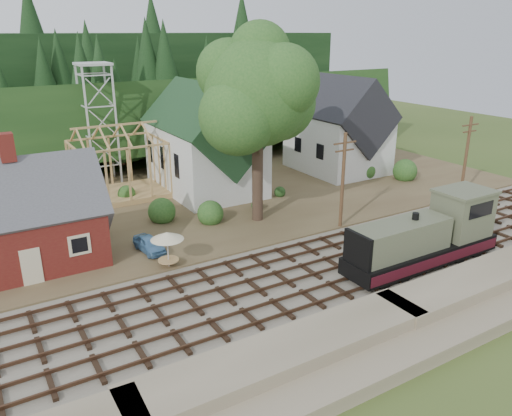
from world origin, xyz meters
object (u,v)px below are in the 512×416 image
locomotive (428,237)px  car_blue (149,244)px  car_red (362,160)px  patio_set (167,237)px

locomotive → car_blue: locomotive is taller
car_red → car_blue: bearing=125.3°
patio_set → car_red: bearing=24.8°
car_blue → locomotive: bearing=-42.4°
locomotive → car_red: bearing=56.9°
car_blue → car_red: size_ratio=0.87×
locomotive → patio_set: bearing=151.2°
locomotive → car_red: size_ratio=3.13×
car_red → patio_set: (-30.01, -13.86, 1.57)m
car_blue → patio_set: bearing=-90.8°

